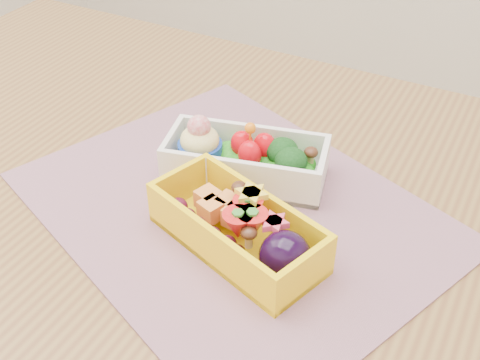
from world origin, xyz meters
The scene contains 4 objects.
table centered at (0.00, 0.00, 0.65)m, with size 1.20×0.80×0.75m.
placemat centered at (0.03, 0.02, 0.75)m, with size 0.45×0.34×0.00m, color gray.
bento_white centered at (0.02, 0.07, 0.78)m, with size 0.20×0.12×0.08m.
bento_yellow centered at (0.07, -0.04, 0.78)m, with size 0.20×0.14×0.06m.
Camera 1 is at (0.28, -0.43, 1.18)m, focal length 45.24 mm.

